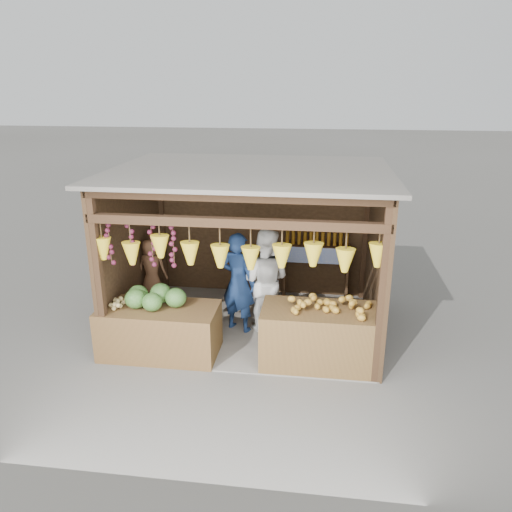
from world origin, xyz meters
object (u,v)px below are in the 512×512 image
Objects in this scene: man_standing at (238,283)px; woman_standing at (265,280)px; vendor_seated at (152,269)px; counter_right at (321,337)px; counter_left at (160,331)px.

woman_standing is at bearing -143.83° from man_standing.
counter_right is at bearing 162.53° from vendor_seated.
man_standing is (1.05, 0.93, 0.46)m from counter_left.
counter_left is 1.86m from woman_standing.
man_standing reaches higher than counter_right.
vendor_seated reaches higher than counter_left.
man_standing is at bearing 41.47° from counter_left.
counter_left is 1.01× the size of woman_standing.
counter_right is 1.60× the size of vendor_seated.
counter_right reaches higher than counter_left.
counter_left is at bearing 41.30° from woman_standing.
man_standing is 0.97× the size of woman_standing.
counter_left is at bearing -179.41° from counter_right.
counter_right is at bearing 169.35° from man_standing.
vendor_seated is at bearing 156.26° from counter_right.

